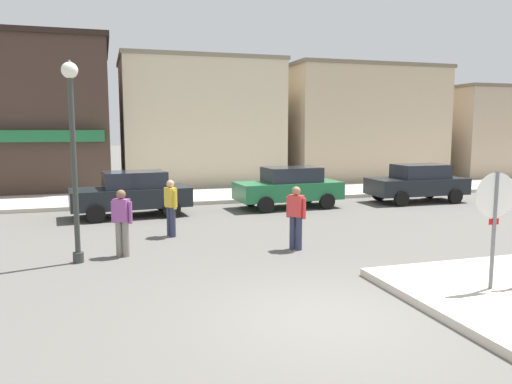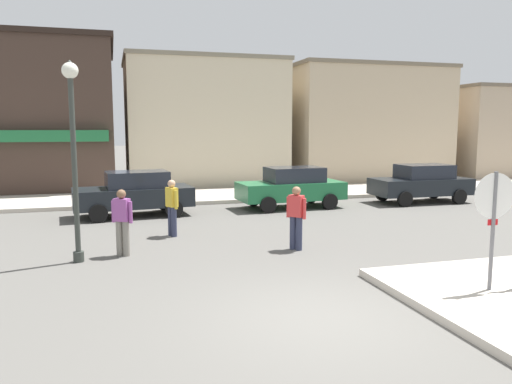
{
  "view_description": "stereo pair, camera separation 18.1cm",
  "coord_description": "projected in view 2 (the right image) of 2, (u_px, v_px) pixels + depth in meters",
  "views": [
    {
      "loc": [
        -3.37,
        -7.08,
        3.07
      ],
      "look_at": [
        0.15,
        4.5,
        1.5
      ],
      "focal_mm": 35.0,
      "sensor_mm": 36.0,
      "label": 1
    },
    {
      "loc": [
        -3.2,
        -7.13,
        3.07
      ],
      "look_at": [
        0.15,
        4.5,
        1.5
      ],
      "focal_mm": 35.0,
      "sensor_mm": 36.0,
      "label": 2
    }
  ],
  "objects": [
    {
      "name": "building_storefront_left_mid",
      "position": [
        359.0,
        124.0,
        29.52
      ],
      "size": [
        9.09,
        6.34,
        6.54
      ],
      "color": "tan",
      "rests_on": "ground"
    },
    {
      "name": "parked_car_second",
      "position": [
        292.0,
        187.0,
        19.08
      ],
      "size": [
        4.09,
        2.04,
        1.56
      ],
      "color": "#1E6B3D",
      "rests_on": "ground"
    },
    {
      "name": "pedestrian_crossing_near",
      "position": [
        172.0,
        206.0,
        14.07
      ],
      "size": [
        0.34,
        0.54,
        1.61
      ],
      "color": "#2D334C",
      "rests_on": "ground"
    },
    {
      "name": "stop_sign",
      "position": [
        493.0,
        215.0,
        8.88
      ],
      "size": [
        0.82,
        0.09,
        2.3
      ],
      "color": "slate",
      "rests_on": "ground"
    },
    {
      "name": "pedestrian_crossing_far",
      "position": [
        296.0,
        216.0,
        12.5
      ],
      "size": [
        0.42,
        0.48,
        1.61
      ],
      "color": "#2D334C",
      "rests_on": "ground"
    },
    {
      "name": "lamp_post",
      "position": [
        73.0,
        133.0,
        11.09
      ],
      "size": [
        0.36,
        0.36,
        4.54
      ],
      "color": "#333833",
      "rests_on": "ground"
    },
    {
      "name": "ground_plane",
      "position": [
        324.0,
        318.0,
        8.07
      ],
      "size": [
        160.0,
        160.0,
        0.0
      ],
      "primitive_type": "plane",
      "color": "#5B5954"
    },
    {
      "name": "parked_car_third",
      "position": [
        421.0,
        183.0,
        20.46
      ],
      "size": [
        4.01,
        1.9,
        1.56
      ],
      "color": "black",
      "rests_on": "ground"
    },
    {
      "name": "parked_car_nearest",
      "position": [
        134.0,
        193.0,
        17.32
      ],
      "size": [
        4.15,
        2.17,
        1.56
      ],
      "color": "black",
      "rests_on": "ground"
    },
    {
      "name": "building_storefront_right_near",
      "position": [
        482.0,
        132.0,
        31.13
      ],
      "size": [
        5.21,
        5.55,
        5.54
      ],
      "color": "tan",
      "rests_on": "ground"
    },
    {
      "name": "pedestrian_kerb_side",
      "position": [
        122.0,
        220.0,
        11.91
      ],
      "size": [
        0.51,
        0.38,
        1.61
      ],
      "color": "gray",
      "rests_on": "ground"
    },
    {
      "name": "kerb_far",
      "position": [
        190.0,
        197.0,
        21.72
      ],
      "size": [
        80.0,
        4.0,
        0.15
      ],
      "primitive_type": "cube",
      "color": "beige",
      "rests_on": "ground"
    },
    {
      "name": "building_storefront_left_near",
      "position": [
        203.0,
        123.0,
        27.02
      ],
      "size": [
        8.25,
        6.04,
        6.63
      ],
      "color": "beige",
      "rests_on": "ground"
    },
    {
      "name": "building_corner_shop",
      "position": [
        20.0,
        116.0,
        25.0
      ],
      "size": [
        9.27,
        8.74,
        7.27
      ],
      "color": "#3D2D26",
      "rests_on": "ground"
    }
  ]
}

